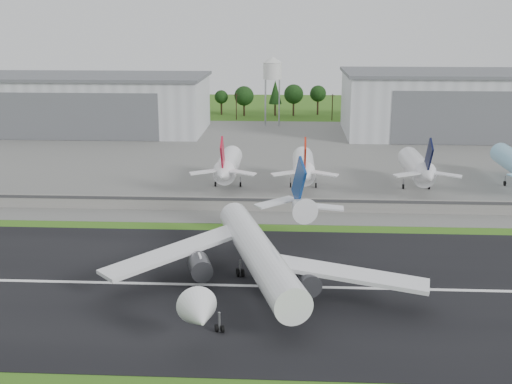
# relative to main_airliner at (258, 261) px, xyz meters

# --- Properties ---
(ground) EXTENTS (600.00, 600.00, 0.00)m
(ground) POSITION_rel_main_airliner_xyz_m (2.49, -9.58, -4.89)
(ground) COLOR #345A15
(ground) RESTS_ON ground
(runway) EXTENTS (320.00, 60.00, 0.10)m
(runway) POSITION_rel_main_airliner_xyz_m (2.49, 0.42, -4.84)
(runway) COLOR black
(runway) RESTS_ON ground
(runway_centerline) EXTENTS (220.00, 1.00, 0.02)m
(runway_centerline) POSITION_rel_main_airliner_xyz_m (2.49, 0.42, -4.78)
(runway_centerline) COLOR white
(runway_centerline) RESTS_ON runway
(apron) EXTENTS (320.00, 150.00, 0.10)m
(apron) POSITION_rel_main_airliner_xyz_m (2.49, 110.42, -4.84)
(apron) COLOR slate
(apron) RESTS_ON ground
(blast_fence) EXTENTS (240.00, 0.61, 3.50)m
(blast_fence) POSITION_rel_main_airliner_xyz_m (2.49, 45.41, -3.09)
(blast_fence) COLOR gray
(blast_fence) RESTS_ON ground
(hangar_west) EXTENTS (97.00, 44.00, 23.20)m
(hangar_west) POSITION_rel_main_airliner_xyz_m (-77.51, 155.34, 6.74)
(hangar_west) COLOR silver
(hangar_west) RESTS_ON ground
(hangar_east) EXTENTS (102.00, 47.00, 25.20)m
(hangar_east) POSITION_rel_main_airliner_xyz_m (77.49, 155.34, 7.73)
(hangar_east) COLOR silver
(hangar_east) RESTS_ON ground
(water_tower) EXTENTS (8.40, 8.40, 29.40)m
(water_tower) POSITION_rel_main_airliner_xyz_m (-2.51, 175.42, 19.66)
(water_tower) COLOR #99999E
(water_tower) RESTS_ON ground
(utility_poles) EXTENTS (230.00, 3.00, 12.00)m
(utility_poles) POSITION_rel_main_airliner_xyz_m (2.49, 190.42, -4.89)
(utility_poles) COLOR black
(utility_poles) RESTS_ON ground
(treeline) EXTENTS (320.00, 16.00, 22.00)m
(treeline) POSITION_rel_main_airliner_xyz_m (2.49, 205.42, -4.89)
(treeline) COLOR black
(treeline) RESTS_ON ground
(main_airliner) EXTENTS (55.07, 58.27, 18.17)m
(main_airliner) POSITION_rel_main_airliner_xyz_m (0.00, 0.00, 0.00)
(main_airliner) COLOR white
(main_airliner) RESTS_ON runway
(parked_jet_red_a) EXTENTS (7.36, 31.29, 16.79)m
(parked_jet_red_a) POSITION_rel_main_airliner_xyz_m (-11.74, 67.00, 1.39)
(parked_jet_red_a) COLOR white
(parked_jet_red_a) RESTS_ON ground
(parked_jet_red_b) EXTENTS (7.36, 31.29, 16.77)m
(parked_jet_red_b) POSITION_rel_main_airliner_xyz_m (9.18, 66.99, 1.36)
(parked_jet_red_b) COLOR white
(parked_jet_red_b) RESTS_ON ground
(parked_jet_navy) EXTENTS (7.36, 31.29, 16.88)m
(parked_jet_navy) POSITION_rel_main_airliner_xyz_m (40.08, 67.01, 1.47)
(parked_jet_navy) COLOR white
(parked_jet_navy) RESTS_ON ground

